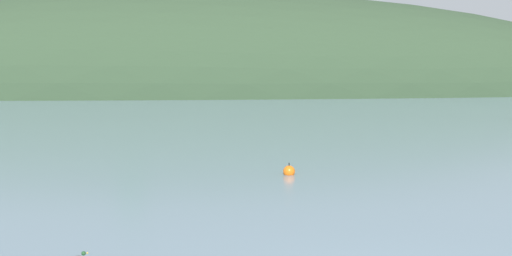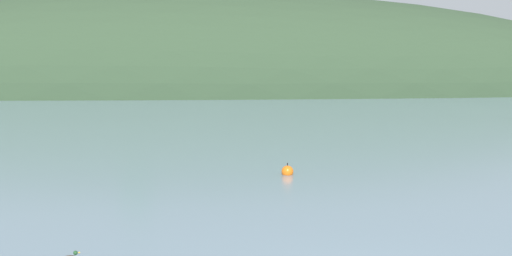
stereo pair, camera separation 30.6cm
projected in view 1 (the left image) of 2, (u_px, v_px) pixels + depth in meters
far_shoreline_hill at (190, 94)px, 103.85m from camera, size 150.00×36.00×33.56m
mooring_buoy_inner at (289, 171)px, 24.93m from camera, size 0.44×0.44×0.54m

